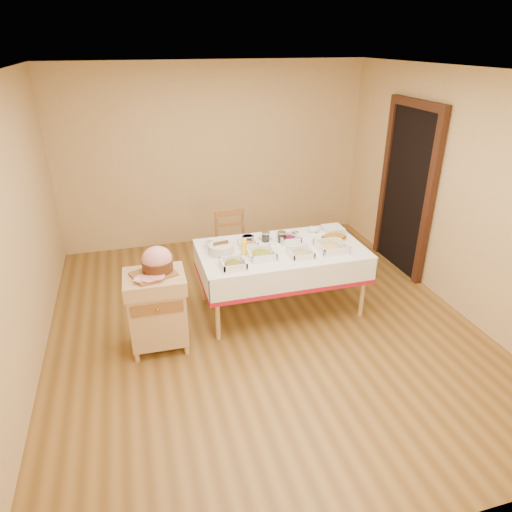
{
  "coord_description": "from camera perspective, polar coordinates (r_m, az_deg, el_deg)",
  "views": [
    {
      "loc": [
        -1.22,
        -4.02,
        2.86
      ],
      "look_at": [
        -0.02,
        0.2,
        0.75
      ],
      "focal_mm": 32.0,
      "sensor_mm": 36.0,
      "label": 1
    }
  ],
  "objects": [
    {
      "name": "bread_basket",
      "position": [
        4.91,
        -4.4,
        0.95
      ],
      "size": [
        0.28,
        0.28,
        0.12
      ],
      "color": "silver",
      "rests_on": "dining_table"
    },
    {
      "name": "plate_stack",
      "position": [
        5.52,
        9.58,
        3.3
      ],
      "size": [
        0.23,
        0.23,
        0.07
      ],
      "color": "white",
      "rests_on": "dining_table"
    },
    {
      "name": "serving_dish_d",
      "position": [
        5.04,
        9.41,
        1.16
      ],
      "size": [
        0.31,
        0.31,
        0.12
      ],
      "color": "white",
      "rests_on": "dining_table"
    },
    {
      "name": "small_bowl_right",
      "position": [
        5.32,
        4.78,
        2.72
      ],
      "size": [
        0.12,
        0.12,
        0.06
      ],
      "color": "white",
      "rests_on": "dining_table"
    },
    {
      "name": "brass_platter",
      "position": [
        5.33,
        9.73,
        2.27
      ],
      "size": [
        0.3,
        0.22,
        0.04
      ],
      "color": "gold",
      "rests_on": "dining_table"
    },
    {
      "name": "bowl_small_imported",
      "position": [
        5.5,
        7.17,
        3.26
      ],
      "size": [
        0.18,
        0.18,
        0.04
      ],
      "primitive_type": "imported",
      "rotation": [
        0.0,
        0.0,
        0.33
      ],
      "color": "white",
      "rests_on": "dining_table"
    },
    {
      "name": "dining_table",
      "position": [
        5.11,
        3.15,
        -0.67
      ],
      "size": [
        1.82,
        1.02,
        0.76
      ],
      "color": "tan",
      "rests_on": "ground"
    },
    {
      "name": "room_shell",
      "position": [
        4.48,
        0.95,
        5.29
      ],
      "size": [
        5.0,
        5.0,
        5.0
      ],
      "color": "brown",
      "rests_on": "ground"
    },
    {
      "name": "preserve_jar_left",
      "position": [
        5.18,
        1.21,
        2.37
      ],
      "size": [
        0.09,
        0.09,
        0.11
      ],
      "color": "silver",
      "rests_on": "dining_table"
    },
    {
      "name": "serving_dish_a",
      "position": [
        4.61,
        -2.85,
        -0.99
      ],
      "size": [
        0.25,
        0.24,
        0.11
      ],
      "color": "white",
      "rests_on": "dining_table"
    },
    {
      "name": "serving_dish_e",
      "position": [
        5.07,
        -1.05,
        1.54
      ],
      "size": [
        0.21,
        0.2,
        0.09
      ],
      "color": "white",
      "rests_on": "dining_table"
    },
    {
      "name": "butcher_cart",
      "position": [
        4.61,
        -12.25,
        -6.25
      ],
      "size": [
        0.59,
        0.5,
        0.82
      ],
      "color": "tan",
      "rests_on": "ground"
    },
    {
      "name": "serving_dish_f",
      "position": [
        5.2,
        4.18,
        2.19
      ],
      "size": [
        0.24,
        0.23,
        0.11
      ],
      "color": "white",
      "rests_on": "dining_table"
    },
    {
      "name": "mustard_bottle",
      "position": [
        4.85,
        -1.53,
        1.11
      ],
      "size": [
        0.06,
        0.06,
        0.19
      ],
      "color": "yellow",
      "rests_on": "dining_table"
    },
    {
      "name": "small_bowl_left",
      "position": [
        5.07,
        -5.67,
        1.48
      ],
      "size": [
        0.13,
        0.13,
        0.06
      ],
      "color": "white",
      "rests_on": "dining_table"
    },
    {
      "name": "serving_dish_b",
      "position": [
        4.81,
        0.67,
        0.27
      ],
      "size": [
        0.28,
        0.28,
        0.11
      ],
      "color": "white",
      "rests_on": "dining_table"
    },
    {
      "name": "ham_on_board",
      "position": [
        4.42,
        -12.32,
        -0.77
      ],
      "size": [
        0.41,
        0.39,
        0.27
      ],
      "color": "#946130",
      "rests_on": "butcher_cart"
    },
    {
      "name": "small_bowl_mid",
      "position": [
        5.2,
        -1.02,
        2.25
      ],
      "size": [
        0.14,
        0.14,
        0.06
      ],
      "color": "#1B2050",
      "rests_on": "dining_table"
    },
    {
      "name": "serving_dish_c",
      "position": [
        4.86,
        5.6,
        0.36
      ],
      "size": [
        0.24,
        0.24,
        0.1
      ],
      "color": "white",
      "rests_on": "dining_table"
    },
    {
      "name": "preserve_jar_right",
      "position": [
        5.17,
        3.24,
        2.34
      ],
      "size": [
        0.1,
        0.1,
        0.12
      ],
      "color": "silver",
      "rests_on": "dining_table"
    },
    {
      "name": "dining_chair",
      "position": [
        5.8,
        -2.92,
        1.28
      ],
      "size": [
        0.42,
        0.4,
        0.91
      ],
      "color": "#946130",
      "rests_on": "ground"
    },
    {
      "name": "bowl_white_imported",
      "position": [
        5.26,
        1.18,
        2.35
      ],
      "size": [
        0.18,
        0.18,
        0.04
      ],
      "primitive_type": "imported",
      "rotation": [
        0.0,
        0.0,
        0.26
      ],
      "color": "white",
      "rests_on": "dining_table"
    },
    {
      "name": "doorway",
      "position": [
        6.24,
        18.38,
        8.09
      ],
      "size": [
        0.09,
        1.1,
        2.2
      ],
      "color": "black",
      "rests_on": "ground"
    }
  ]
}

